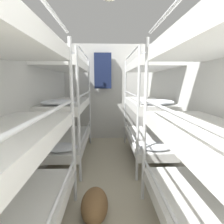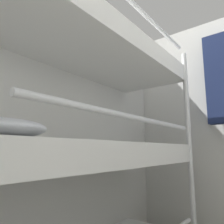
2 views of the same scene
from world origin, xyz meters
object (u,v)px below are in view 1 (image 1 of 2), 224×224
(duffel_bag, at_px, (95,205))
(hanging_coat, at_px, (103,71))
(bunk_stack_left_far, at_px, (67,104))
(bunk_stack_right_far, at_px, (148,104))
(bunk_stack_right_near, at_px, (221,142))

(duffel_bag, xyz_separation_m, hanging_coat, (0.06, 2.82, 1.68))
(bunk_stack_left_far, bearing_deg, bunk_stack_right_far, 0.00)
(duffel_bag, height_order, hanging_coat, hanging_coat)
(bunk_stack_right_far, bearing_deg, bunk_stack_right_near, -90.00)
(bunk_stack_right_far, relative_size, hanging_coat, 2.33)
(hanging_coat, bearing_deg, bunk_stack_right_far, -54.11)
(hanging_coat, bearing_deg, duffel_bag, -91.24)
(bunk_stack_right_far, distance_m, hanging_coat, 1.69)
(hanging_coat, bearing_deg, bunk_stack_right_near, -75.47)
(bunk_stack_left_far, xyz_separation_m, duffel_bag, (0.61, -1.58, -0.97))
(bunk_stack_right_near, distance_m, bunk_stack_left_far, 2.72)
(bunk_stack_right_far, height_order, duffel_bag, bunk_stack_right_far)
(duffel_bag, bearing_deg, bunk_stack_left_far, 111.08)
(bunk_stack_left_far, bearing_deg, bunk_stack_right_near, -54.79)
(bunk_stack_right_near, relative_size, duffel_bag, 3.94)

